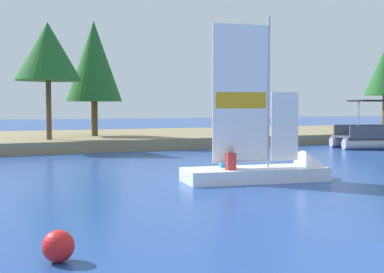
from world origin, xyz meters
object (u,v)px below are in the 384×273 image
object	(u,v)px
shoreline_tree_centre	(94,61)
sailboat	(280,168)
channel_buoy	(58,246)
shoreline_tree_midleft	(48,52)

from	to	relation	value
shoreline_tree_centre	sailboat	xyz separation A→B (m)	(1.83, -16.77, -4.66)
channel_buoy	sailboat	bearing A→B (deg)	36.83
sailboat	channel_buoy	bearing A→B (deg)	-134.87
sailboat	channel_buoy	size ratio (longest dim) A/B	11.61
shoreline_tree_midleft	sailboat	distance (m)	15.84
shoreline_tree_centre	shoreline_tree_midleft	bearing A→B (deg)	-140.70
shoreline_tree_midleft	shoreline_tree_centre	distance (m)	3.96
sailboat	channel_buoy	world-z (taller)	sailboat
shoreline_tree_centre	sailboat	distance (m)	17.50
shoreline_tree_midleft	sailboat	size ratio (longest dim) A/B	1.10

